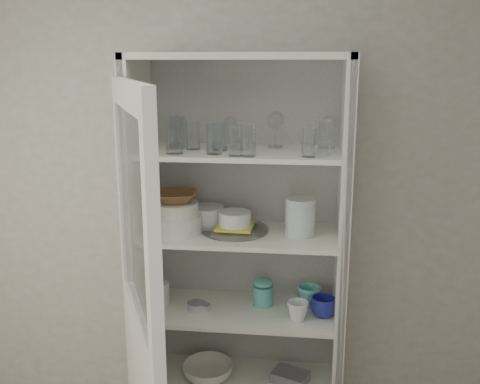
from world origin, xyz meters
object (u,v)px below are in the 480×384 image
Objects in this scene: goblet_1 at (231,131)px; cream_dish at (208,371)px; pantry_cabinet at (241,288)px; goblet_0 at (177,129)px; grey_bowl_stack at (300,217)px; teal_jar at (263,294)px; cream_bowl at (176,209)px; mug_white at (298,311)px; plate_stack_back at (206,216)px; goblet_2 at (276,128)px; plate_stack_front at (176,224)px; glass_platter at (235,229)px; cupboard_door at (143,372)px; mug_blue at (323,307)px; terracotta_bowl at (175,197)px; white_canister at (160,293)px; white_ramekin at (235,218)px; measuring_cups at (196,306)px; tin_box at (290,377)px; goblet_3 at (329,130)px; mug_teal at (309,297)px.

goblet_1 is 1.25m from cream_dish.
goblet_0 is at bearing 169.58° from pantry_cabinet.
grey_bowl_stack reaches higher than teal_jar.
cream_bowl reaches higher than mug_white.
plate_stack_back is 0.49m from teal_jar.
teal_jar is at bearing -7.68° from goblet_1.
goblet_2 is 0.75× the size of plate_stack_front.
goblet_0 is at bearing 158.77° from glass_platter.
pantry_cabinet is 0.77m from cupboard_door.
goblet_0 is 1.12m from mug_blue.
grey_bowl_stack is at bearing 2.68° from terracotta_bowl.
goblet_2 is at bearing 19.77° from cream_dish.
plate_stack_back is 0.71× the size of cream_dish.
plate_stack_front is at bearing -22.67° from white_canister.
cream_bowl is 1.36× the size of white_ramekin.
cream_dish is (0.14, 0.03, -0.88)m from cream_bowl.
pantry_cabinet reaches higher than measuring_cups.
cupboard_door reaches higher than grey_bowl_stack.
white_canister is (-0.82, 0.04, 0.01)m from mug_blue.
plate_stack_back is 1.17× the size of white_ramekin.
grey_bowl_stack is at bearing 3.14° from measuring_cups.
mug_blue reaches higher than tin_box.
goblet_3 is (0.25, 0.00, -0.01)m from goblet_2.
cupboard_door is 0.94m from tin_box.
white_ramekin is at bearing 10.31° from terracotta_bowl.
tin_box is at bearing -13.00° from pantry_cabinet.
plate_stack_front is 0.08m from cream_bowl.
plate_stack_front is at bearing -168.67° from cream_dish.
white_canister is at bearing -169.21° from goblet_1.
teal_jar is 1.05× the size of white_canister.
terracotta_bowl is at bearing 0.00° from cream_bowl.
goblet_3 is 1.08m from measuring_cups.
white_ramekin reaches higher than measuring_cups.
glass_platter is at bearing 9.29° from cream_dish.
terracotta_bowl is at bearing -155.95° from goblet_1.
goblet_2 is 2.02× the size of measuring_cups.
white_canister reaches higher than cream_dish.
goblet_3 is 0.61m from white_ramekin.
white_canister is at bearing -123.27° from goblet_0.
plate_stack_front is at bearing 0.00° from cream_bowl.
white_ramekin is 0.89m from tin_box.
plate_stack_back is at bearing -176.24° from mug_blue.
cupboard_door reaches higher than goblet_0.
tin_box is at bearing -10.86° from plate_stack_back.
goblet_0 is 1.50× the size of mug_white.
goblet_0 is 1.32× the size of mug_teal.
goblet_3 is at bearing 5.42° from pantry_cabinet.
measuring_cups is at bearing -164.97° from white_ramekin.
plate_stack_front is 0.71m from mug_white.
plate_stack_front reaches higher than white_canister.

